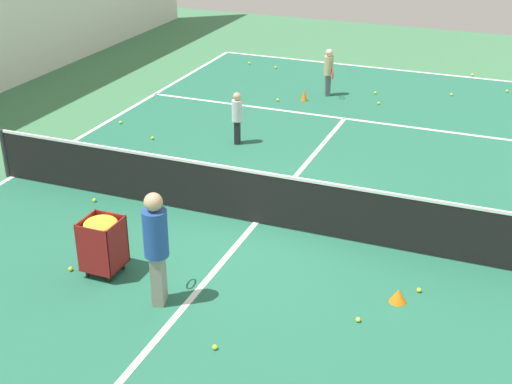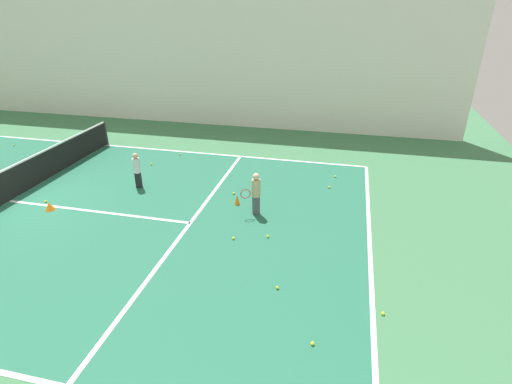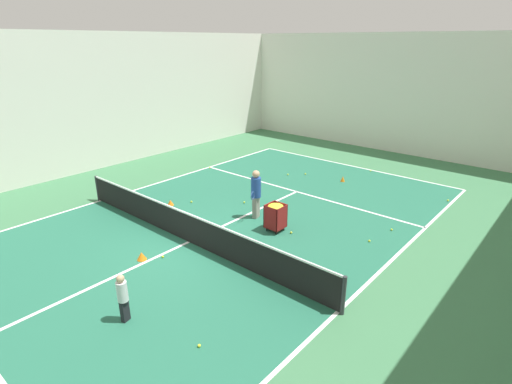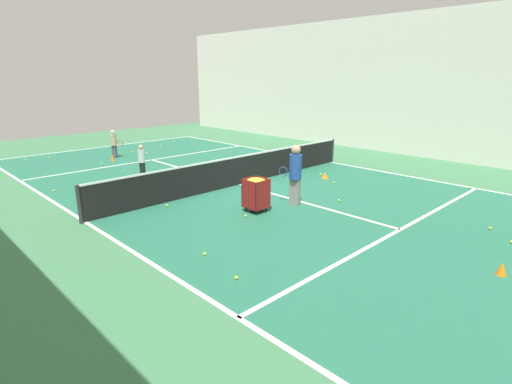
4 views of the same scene
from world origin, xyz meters
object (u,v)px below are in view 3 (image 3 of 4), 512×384
Objects in this scene: coach_at_net at (256,191)px; child_midcourt at (123,295)px; training_cone_1 at (170,203)px; ball_cart at (276,212)px; tennis_net at (188,227)px.

child_midcourt is (1.39, -6.03, -0.32)m from coach_at_net.
child_midcourt is 6.61m from training_cone_1.
ball_cart is at bearing 11.59° from training_cone_1.
ball_cart is (1.52, 2.36, 0.14)m from tennis_net.
child_midcourt is at bearing -46.51° from training_cone_1.
training_cone_1 is at bearing -168.41° from ball_cart.
tennis_net is at bearing 15.08° from child_midcourt.
coach_at_net is 1.25m from ball_cart.
coach_at_net is 1.48× the size of child_midcourt.
tennis_net reaches higher than training_cone_1.
tennis_net is 42.44× the size of training_cone_1.
child_midcourt is 5.66m from ball_cart.
tennis_net is at bearing -22.58° from coach_at_net.
ball_cart is at bearing 57.13° from tennis_net.
child_midcourt is (1.76, -3.30, 0.16)m from tennis_net.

